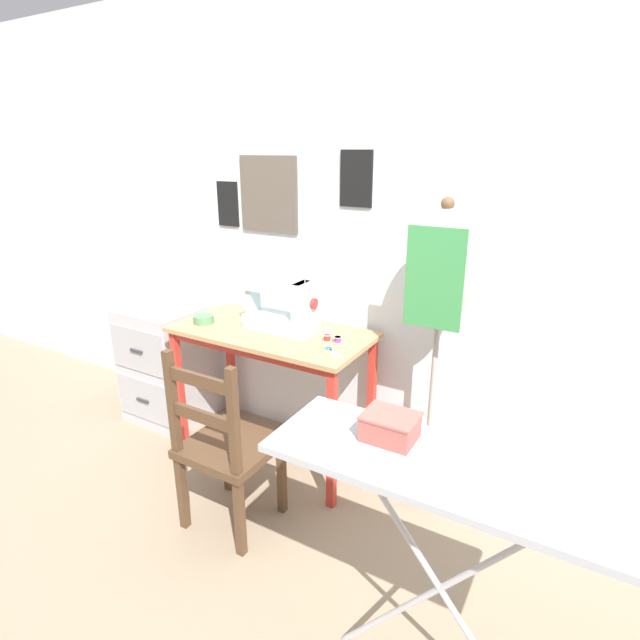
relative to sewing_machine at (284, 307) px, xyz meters
name	(u,v)px	position (x,y,z in m)	size (l,w,h in m)	color
ground_plane	(248,478)	(-0.06, -0.30, -0.91)	(14.00, 14.00, 0.00)	gray
wall_back	(303,229)	(-0.07, 0.30, 0.37)	(10.00, 0.07, 2.55)	silver
sewing_table	(271,349)	(-0.06, -0.04, -0.24)	(1.08, 0.53, 0.78)	tan
sewing_machine	(284,307)	(0.00, 0.00, 0.00)	(0.42, 0.16, 0.30)	silver
fabric_bowl	(204,319)	(-0.46, -0.12, -0.11)	(0.11, 0.11, 0.04)	#56895B
scissors	(331,351)	(0.36, -0.13, -0.13)	(0.14, 0.12, 0.01)	silver
thread_spool_near_machine	(327,331)	(0.22, 0.07, -0.11)	(0.03, 0.03, 0.03)	silver
thread_spool_mid_table	(327,338)	(0.27, -0.02, -0.11)	(0.04, 0.04, 0.03)	red
thread_spool_far_edge	(338,340)	(0.33, -0.01, -0.12)	(0.04, 0.04, 0.03)	purple
wooden_chair	(226,447)	(0.07, -0.60, -0.49)	(0.40, 0.38, 0.90)	#513823
filing_cabinet	(171,362)	(-0.93, 0.03, -0.53)	(0.48, 0.52, 0.76)	#B7B7BC
dress_form	(441,289)	(0.80, 0.10, 0.19)	(0.32, 0.32, 1.51)	#846647
ironing_board	(451,482)	(1.15, -0.87, -0.10)	(1.08, 0.36, 0.86)	#ADB2B7
storage_box	(390,427)	(0.94, -0.82, -0.01)	(0.16, 0.13, 0.08)	#AD564C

